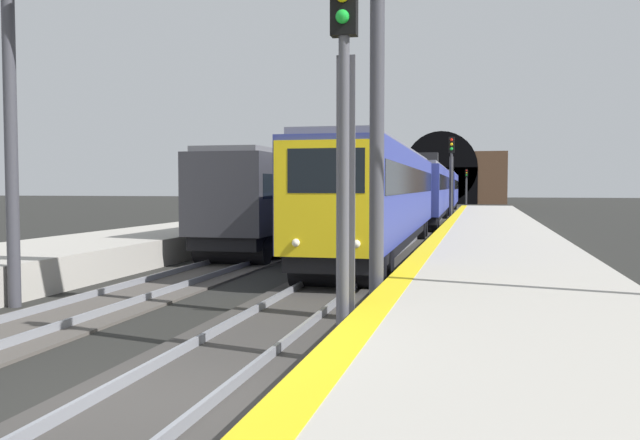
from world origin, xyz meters
name	(u,v)px	position (x,y,z in m)	size (l,w,h in m)	color
ground_plane	(155,408)	(0.00, 0.00, 0.00)	(320.00, 320.00, 0.00)	black
platform_right	(529,398)	(0.00, -4.33, 0.45)	(112.00, 4.54, 0.91)	#ADA89E
platform_right_edge_strip	(342,344)	(0.00, -2.31, 0.91)	(112.00, 0.50, 0.01)	yellow
track_main_line	(155,405)	(0.00, 0.00, 0.04)	(160.00, 2.71, 0.21)	#383533
train_main_approaching	(426,191)	(40.12, 0.00, 2.38)	(64.03, 3.10, 5.06)	navy
train_adjacent_platform	(368,191)	(41.44, 4.40, 2.31)	(57.13, 2.82, 4.92)	#333338
railway_signal_near	(344,128)	(2.32, -1.85, 3.54)	(0.39, 0.38, 5.90)	#4C4C54
railway_signal_mid	(451,173)	(37.80, -1.85, 3.57)	(0.39, 0.38, 5.97)	#38383D
railway_signal_far	(466,184)	(83.84, -1.85, 3.04)	(0.39, 0.38, 5.00)	#38383D
overhead_signal_gantry	(180,38)	(5.39, 2.20, 5.71)	(0.70, 8.40, 7.66)	#3F3F47
tunnel_portal	(441,178)	(96.18, 2.20, 4.01)	(3.00, 19.59, 11.06)	brown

